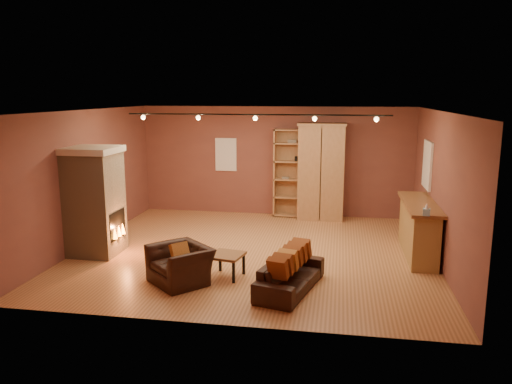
% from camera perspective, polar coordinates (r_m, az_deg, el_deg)
% --- Properties ---
extents(floor, '(7.00, 7.00, 0.00)m').
position_cam_1_polar(floor, '(10.09, -0.27, -6.84)').
color(floor, '#A4653A').
rests_on(floor, ground).
extents(ceiling, '(7.00, 7.00, 0.00)m').
position_cam_1_polar(ceiling, '(9.60, -0.29, 9.27)').
color(ceiling, brown).
rests_on(ceiling, back_wall).
extents(back_wall, '(7.00, 0.02, 2.80)m').
position_cam_1_polar(back_wall, '(12.92, 2.21, 3.53)').
color(back_wall, brown).
rests_on(back_wall, floor).
extents(left_wall, '(0.02, 6.50, 2.80)m').
position_cam_1_polar(left_wall, '(10.90, -18.73, 1.51)').
color(left_wall, brown).
rests_on(left_wall, floor).
extents(right_wall, '(0.02, 6.50, 2.80)m').
position_cam_1_polar(right_wall, '(9.78, 20.36, 0.34)').
color(right_wall, brown).
rests_on(right_wall, floor).
extents(fireplace, '(1.01, 0.98, 2.12)m').
position_cam_1_polar(fireplace, '(10.23, -17.92, -0.99)').
color(fireplace, tan).
rests_on(fireplace, floor).
extents(back_window, '(0.56, 0.04, 0.86)m').
position_cam_1_polar(back_window, '(13.11, -3.46, 4.29)').
color(back_window, white).
rests_on(back_window, back_wall).
extents(bookcase, '(0.92, 0.36, 2.25)m').
position_cam_1_polar(bookcase, '(12.79, 4.13, 2.26)').
color(bookcase, tan).
rests_on(bookcase, floor).
extents(armoire, '(1.19, 0.67, 2.41)m').
position_cam_1_polar(armoire, '(12.54, 7.46, 2.35)').
color(armoire, tan).
rests_on(armoire, floor).
extents(bar_counter, '(0.60, 2.22, 1.06)m').
position_cam_1_polar(bar_counter, '(10.23, 18.05, -3.99)').
color(bar_counter, '#AA884E').
rests_on(bar_counter, floor).
extents(tissue_box, '(0.14, 0.14, 0.22)m').
position_cam_1_polar(tissue_box, '(9.05, 18.92, -2.00)').
color(tissue_box, '#83B9D2').
rests_on(tissue_box, bar_counter).
extents(right_window, '(0.05, 0.90, 1.00)m').
position_cam_1_polar(right_window, '(11.10, 19.00, 2.96)').
color(right_window, white).
rests_on(right_window, right_wall).
extents(loveseat, '(0.89, 1.74, 0.72)m').
position_cam_1_polar(loveseat, '(8.13, 3.95, -8.76)').
color(loveseat, black).
rests_on(loveseat, floor).
extents(armchair, '(1.14, 1.12, 0.84)m').
position_cam_1_polar(armchair, '(8.47, -8.66, -7.51)').
color(armchair, black).
rests_on(armchair, floor).
extents(coffee_table, '(0.64, 0.64, 0.41)m').
position_cam_1_polar(coffee_table, '(8.67, -3.38, -7.46)').
color(coffee_table, brown).
rests_on(coffee_table, floor).
extents(track_rail, '(5.20, 0.09, 0.13)m').
position_cam_1_polar(track_rail, '(9.80, -0.08, 8.66)').
color(track_rail, black).
rests_on(track_rail, ceiling).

